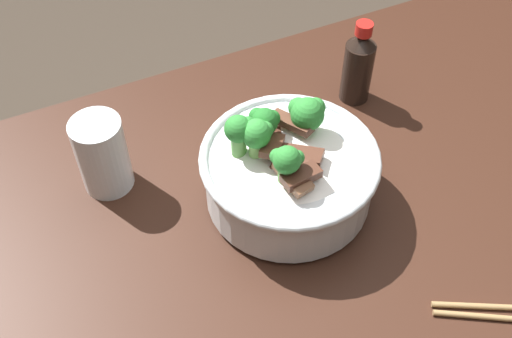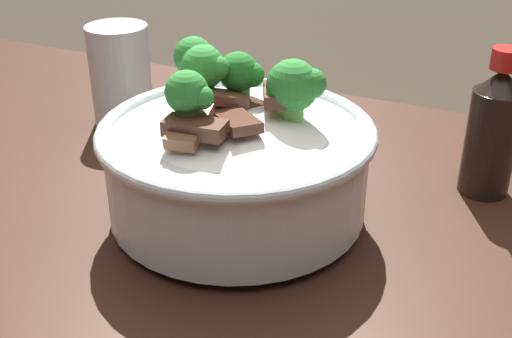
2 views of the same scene
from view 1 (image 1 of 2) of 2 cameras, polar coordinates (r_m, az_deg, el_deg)
The scene contains 4 objects.
dining_table at distance 0.90m, azimuth 4.41°, elevation -12.52°, with size 1.25×0.79×0.76m.
rice_bowl at distance 0.77m, azimuth 3.04°, elevation 0.01°, with size 0.23×0.23×0.14m.
drinking_glass at distance 0.82m, azimuth -14.09°, elevation 0.92°, with size 0.07×0.07×0.11m.
soy_sauce_bottle at distance 0.92m, azimuth 9.54°, elevation 9.49°, with size 0.05×0.05×0.14m.
Camera 1 is at (-0.24, -0.36, 1.40)m, focal length 42.71 mm.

